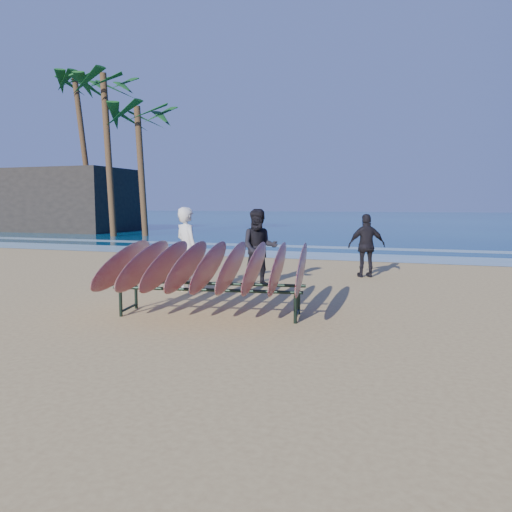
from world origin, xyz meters
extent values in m
plane|color=tan|center=(0.00, 0.00, 0.00)|extent=(120.00, 120.00, 0.00)
plane|color=navy|center=(0.00, 55.00, 0.01)|extent=(160.00, 160.00, 0.00)
plane|color=white|center=(0.00, 10.00, 0.01)|extent=(160.00, 160.00, 0.00)
plane|color=white|center=(0.00, 13.50, 0.01)|extent=(160.00, 160.00, 0.00)
cylinder|color=black|center=(-1.92, -0.67, 0.25)|extent=(0.06, 0.06, 0.50)
cylinder|color=black|center=(1.00, -0.19, 0.25)|extent=(0.06, 0.06, 0.50)
cylinder|color=black|center=(-2.03, -0.03, 0.25)|extent=(0.06, 0.06, 0.50)
cylinder|color=black|center=(0.89, 0.46, 0.25)|extent=(0.06, 0.06, 0.50)
cylinder|color=black|center=(-0.46, -0.43, 0.50)|extent=(3.17, 0.58, 0.06)
cylinder|color=black|center=(-0.57, 0.21, 0.50)|extent=(3.17, 0.58, 0.06)
cylinder|color=black|center=(-1.97, -0.35, 0.08)|extent=(0.15, 0.65, 0.04)
cylinder|color=black|center=(0.95, 0.13, 0.08)|extent=(0.15, 0.65, 0.04)
ellipsoid|color=maroon|center=(-2.04, -0.36, 0.87)|extent=(0.48, 2.52, 0.96)
ellipsoid|color=maroon|center=(-1.66, -0.30, 0.87)|extent=(0.48, 2.52, 0.96)
ellipsoid|color=maroon|center=(-1.28, -0.23, 0.87)|extent=(0.48, 2.52, 0.96)
ellipsoid|color=maroon|center=(-0.90, -0.17, 0.87)|extent=(0.48, 2.52, 0.96)
ellipsoid|color=maroon|center=(-0.51, -0.11, 0.87)|extent=(0.48, 2.52, 0.96)
ellipsoid|color=maroon|center=(-0.13, -0.04, 0.87)|extent=(0.48, 2.52, 0.96)
ellipsoid|color=maroon|center=(0.25, 0.02, 0.87)|extent=(0.48, 2.52, 0.96)
ellipsoid|color=maroon|center=(0.63, 0.08, 0.87)|extent=(0.48, 2.52, 0.96)
ellipsoid|color=maroon|center=(1.02, 0.15, 0.87)|extent=(0.48, 2.52, 0.96)
imported|color=silver|center=(-1.91, 1.81, 0.91)|extent=(0.80, 0.73, 1.83)
imported|color=black|center=(-0.70, 3.07, 0.89)|extent=(1.03, 0.91, 1.78)
imported|color=black|center=(1.49, 5.28, 0.82)|extent=(1.04, 0.73, 1.64)
cube|color=#2D2823|center=(-20.73, 20.28, 2.08)|extent=(9.38, 5.21, 4.17)
cylinder|color=brown|center=(-14.10, 16.43, 4.50)|extent=(0.36, 0.89, 9.01)
cylinder|color=brown|center=(-12.59, 17.37, 3.65)|extent=(0.36, 0.94, 7.31)
cylinder|color=brown|center=(-18.59, 20.17, 5.15)|extent=(0.36, 1.86, 10.24)
camera|label=1|loc=(2.93, -7.78, 1.92)|focal=35.00mm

